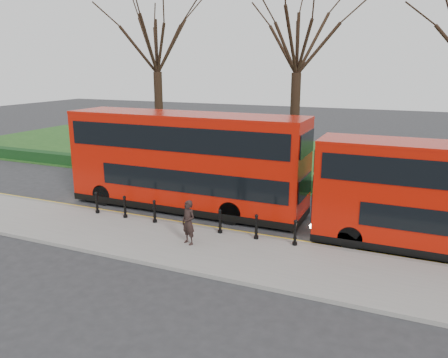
% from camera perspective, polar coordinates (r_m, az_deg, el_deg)
% --- Properties ---
extents(ground, '(120.00, 120.00, 0.00)m').
position_cam_1_polar(ground, '(20.57, -3.80, -5.37)').
color(ground, '#28282B').
rests_on(ground, ground).
extents(pavement, '(60.00, 4.00, 0.15)m').
position_cam_1_polar(pavement, '(18.12, -8.20, -8.06)').
color(pavement, gray).
rests_on(pavement, ground).
extents(kerb, '(60.00, 0.25, 0.16)m').
position_cam_1_polar(kerb, '(19.72, -5.14, -6.06)').
color(kerb, slate).
rests_on(kerb, ground).
extents(grass_verge, '(60.00, 18.00, 0.06)m').
position_cam_1_polar(grass_verge, '(34.09, 7.83, 2.62)').
color(grass_verge, '#1C4617').
rests_on(grass_verge, ground).
extents(hedge, '(60.00, 0.90, 0.80)m').
position_cam_1_polar(hedge, '(26.41, 2.95, 0.06)').
color(hedge, black).
rests_on(hedge, ground).
extents(yellow_line_outer, '(60.00, 0.10, 0.01)m').
position_cam_1_polar(yellow_line_outer, '(19.99, -4.73, -5.97)').
color(yellow_line_outer, yellow).
rests_on(yellow_line_outer, ground).
extents(yellow_line_inner, '(60.00, 0.10, 0.01)m').
position_cam_1_polar(yellow_line_inner, '(20.16, -4.46, -5.79)').
color(yellow_line_inner, yellow).
rests_on(yellow_line_inner, ground).
extents(tree_left, '(7.69, 7.69, 12.01)m').
position_cam_1_polar(tree_left, '(32.06, -8.83, 17.49)').
color(tree_left, black).
rests_on(tree_left, ground).
extents(tree_mid, '(7.68, 7.68, 12.00)m').
position_cam_1_polar(tree_mid, '(28.08, 9.63, 17.88)').
color(tree_mid, black).
rests_on(tree_mid, ground).
extents(bollard_row, '(9.83, 0.15, 1.00)m').
position_cam_1_polar(bollard_row, '(19.11, -4.95, -4.90)').
color(bollard_row, black).
rests_on(bollard_row, pavement).
extents(bus_lead, '(12.02, 2.76, 4.78)m').
position_cam_1_polar(bus_lead, '(21.61, -5.10, 2.24)').
color(bus_lead, '#AC1104').
rests_on(bus_lead, ground).
extents(pedestrian, '(0.76, 0.64, 1.78)m').
position_cam_1_polar(pedestrian, '(17.27, -4.66, -5.67)').
color(pedestrian, black).
rests_on(pedestrian, pavement).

